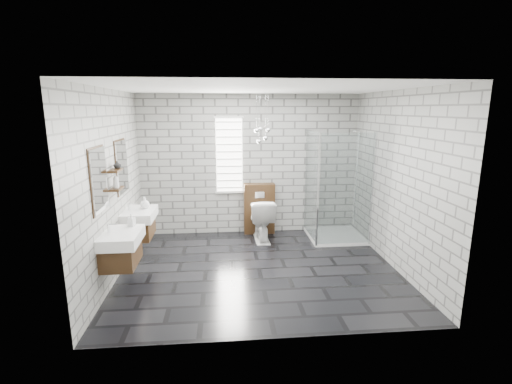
{
  "coord_description": "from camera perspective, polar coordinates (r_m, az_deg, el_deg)",
  "views": [
    {
      "loc": [
        -0.53,
        -5.32,
        2.43
      ],
      "look_at": [
        -0.01,
        0.35,
        1.14
      ],
      "focal_mm": 26.0,
      "sensor_mm": 36.0,
      "label": 1
    }
  ],
  "objects": [
    {
      "name": "soap_bottle_b",
      "position": [
        6.23,
        -16.75,
        -1.6
      ],
      "size": [
        0.18,
        0.18,
        0.19
      ],
      "primitive_type": "imported",
      "rotation": [
        0.0,
        0.0,
        -0.28
      ],
      "color": "#B2B2B2",
      "rests_on": "vanity_right"
    },
    {
      "name": "shelf_upper",
      "position": [
        5.54,
        -20.87,
        3.1
      ],
      "size": [
        0.14,
        0.3,
        0.03
      ],
      "primitive_type": "cube",
      "color": "#3A2411",
      "rests_on": "wall_left"
    },
    {
      "name": "floor",
      "position": [
        5.87,
        0.46,
        -11.79
      ],
      "size": [
        4.2,
        3.6,
        0.02
      ],
      "primitive_type": "cube",
      "color": "black",
      "rests_on": "ground"
    },
    {
      "name": "ceiling",
      "position": [
        5.35,
        0.51,
        15.76
      ],
      "size": [
        4.2,
        3.6,
        0.02
      ],
      "primitive_type": "cube",
      "color": "white",
      "rests_on": "wall_back"
    },
    {
      "name": "wall_front",
      "position": [
        3.71,
        3.26,
        -4.17
      ],
      "size": [
        4.2,
        0.02,
        2.7
      ],
      "primitive_type": "cube",
      "color": "#9A9A95",
      "rests_on": "floor"
    },
    {
      "name": "toilet",
      "position": [
        6.95,
        0.82,
        -4.24
      ],
      "size": [
        0.47,
        0.79,
        0.8
      ],
      "primitive_type": "imported",
      "rotation": [
        0.0,
        0.0,
        3.17
      ],
      "color": "white",
      "rests_on": "floor"
    },
    {
      "name": "soap_bottle_c",
      "position": [
        5.53,
        -20.76,
        1.62
      ],
      "size": [
        0.09,
        0.09,
        0.21
      ],
      "primitive_type": "imported",
      "rotation": [
        0.0,
        0.0,
        -0.04
      ],
      "color": "#B2B2B2",
      "rests_on": "shelf_lower"
    },
    {
      "name": "vanity_right",
      "position": [
        6.21,
        -17.83,
        -3.5
      ],
      "size": [
        0.47,
        0.7,
        1.57
      ],
      "color": "#3A2411",
      "rests_on": "wall_left"
    },
    {
      "name": "vanity_left",
      "position": [
        5.2,
        -20.39,
        -6.83
      ],
      "size": [
        0.47,
        0.7,
        1.57
      ],
      "color": "#3A2411",
      "rests_on": "wall_left"
    },
    {
      "name": "pendant_cluster",
      "position": [
        6.74,
        0.9,
        9.05
      ],
      "size": [
        0.31,
        0.24,
        0.9
      ],
      "color": "silver",
      "rests_on": "ceiling"
    },
    {
      "name": "soap_bottle_a",
      "position": [
        5.36,
        -18.62,
        -4.08
      ],
      "size": [
        0.1,
        0.11,
        0.18
      ],
      "primitive_type": "imported",
      "rotation": [
        0.0,
        0.0,
        -0.33
      ],
      "color": "#B2B2B2",
      "rests_on": "vanity_left"
    },
    {
      "name": "wall_back",
      "position": [
        7.23,
        -0.94,
        4.15
      ],
      "size": [
        4.2,
        0.02,
        2.7
      ],
      "primitive_type": "cube",
      "color": "#9A9A95",
      "rests_on": "floor"
    },
    {
      "name": "window",
      "position": [
        7.16,
        -4.14,
        5.65
      ],
      "size": [
        0.56,
        0.05,
        1.48
      ],
      "color": "white",
      "rests_on": "wall_back"
    },
    {
      "name": "wall_left",
      "position": [
        5.65,
        -21.33,
        0.86
      ],
      "size": [
        0.02,
        3.6,
        2.7
      ],
      "primitive_type": "cube",
      "color": "#9A9A95",
      "rests_on": "floor"
    },
    {
      "name": "shelf_lower",
      "position": [
        5.59,
        -20.66,
        0.47
      ],
      "size": [
        0.14,
        0.3,
        0.03
      ],
      "primitive_type": "cube",
      "color": "#3A2411",
      "rests_on": "wall_left"
    },
    {
      "name": "flush_plate",
      "position": [
        7.14,
        0.58,
        -0.46
      ],
      "size": [
        0.18,
        0.01,
        0.12
      ],
      "primitive_type": "cube",
      "color": "silver",
      "rests_on": "cistern_panel"
    },
    {
      "name": "cistern_panel",
      "position": [
        7.31,
        0.49,
        -2.56
      ],
      "size": [
        0.6,
        0.2,
        1.0
      ],
      "primitive_type": "cube",
      "color": "#3A2411",
      "rests_on": "floor"
    },
    {
      "name": "wall_right",
      "position": [
        6.04,
        20.85,
        1.61
      ],
      "size": [
        0.02,
        3.6,
        2.7
      ],
      "primitive_type": "cube",
      "color": "#9A9A95",
      "rests_on": "floor"
    },
    {
      "name": "shower_enclosure",
      "position": [
        7.08,
        11.7,
        -3.32
      ],
      "size": [
        1.0,
        1.0,
        2.03
      ],
      "color": "white",
      "rests_on": "floor"
    },
    {
      "name": "vase",
      "position": [
        5.62,
        -20.58,
        3.96
      ],
      "size": [
        0.13,
        0.13,
        0.11
      ],
      "primitive_type": "imported",
      "rotation": [
        0.0,
        0.0,
        0.24
      ],
      "color": "#B2B2B2",
      "rests_on": "shelf_upper"
    }
  ]
}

